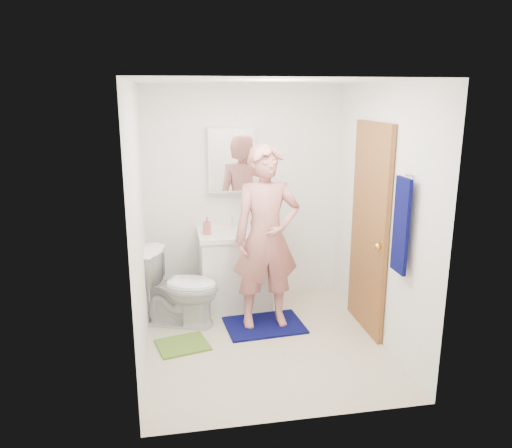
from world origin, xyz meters
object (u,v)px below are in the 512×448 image
at_px(vanity_cabinet, 235,271).
at_px(man, 266,238).
at_px(towel, 401,226).
at_px(soap_dispenser, 207,226).
at_px(medicine_cabinet, 231,160).
at_px(toothbrush_cup, 255,224).
at_px(toilet, 180,287).

distance_m(vanity_cabinet, man, 0.81).
bearing_deg(towel, soap_dispenser, 135.72).
relative_size(medicine_cabinet, towel, 0.87).
bearing_deg(medicine_cabinet, toothbrush_cup, -27.93).
xyz_separation_m(vanity_cabinet, towel, (1.18, -1.48, 0.85)).
height_order(vanity_cabinet, medicine_cabinet, medicine_cabinet).
xyz_separation_m(medicine_cabinet, toothbrush_cup, (0.25, -0.13, -0.71)).
bearing_deg(toilet, soap_dispenser, -23.89).
xyz_separation_m(medicine_cabinet, man, (0.24, -0.79, -0.67)).
distance_m(toilet, soap_dispenser, 0.71).
xyz_separation_m(toilet, toothbrush_cup, (0.86, 0.46, 0.49)).
xyz_separation_m(medicine_cabinet, towel, (1.18, -1.71, -0.35)).
xyz_separation_m(vanity_cabinet, man, (0.24, -0.57, 0.53)).
relative_size(vanity_cabinet, toilet, 1.00).
distance_m(toilet, toothbrush_cup, 1.10).
relative_size(medicine_cabinet, toothbrush_cup, 6.23).
xyz_separation_m(towel, toothbrush_cup, (-0.93, 1.58, -0.36)).
bearing_deg(vanity_cabinet, toilet, -148.96).
height_order(medicine_cabinet, toothbrush_cup, medicine_cabinet).
height_order(vanity_cabinet, toilet, same).
bearing_deg(man, soap_dispenser, 133.47).
bearing_deg(soap_dispenser, medicine_cabinet, 41.62).
distance_m(medicine_cabinet, toilet, 1.47).
bearing_deg(medicine_cabinet, man, -73.28).
distance_m(medicine_cabinet, man, 1.06).
bearing_deg(toothbrush_cup, man, -90.73).
relative_size(toothbrush_cup, man, 0.06).
distance_m(soap_dispenser, toothbrush_cup, 0.57).
xyz_separation_m(vanity_cabinet, toothbrush_cup, (0.25, 0.09, 0.49)).
xyz_separation_m(toothbrush_cup, man, (-0.01, -0.66, 0.04)).
relative_size(toilet, soap_dispenser, 4.28).
height_order(medicine_cabinet, soap_dispenser, medicine_cabinet).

